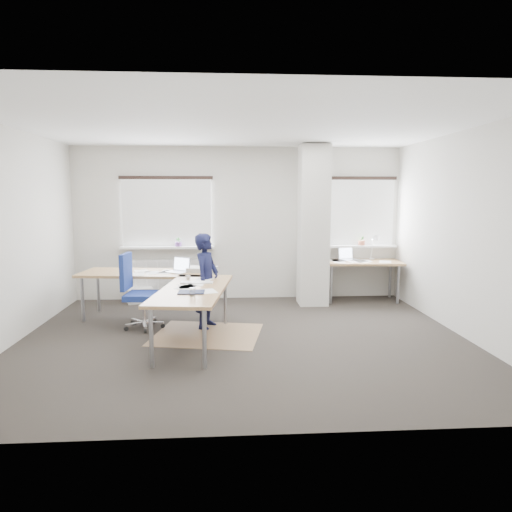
{
  "coord_description": "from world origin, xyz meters",
  "views": [
    {
      "loc": [
        -0.22,
        -5.95,
        1.92
      ],
      "look_at": [
        0.22,
        0.9,
        1.01
      ],
      "focal_mm": 32.0,
      "sensor_mm": 36.0,
      "label": 1
    }
  ],
  "objects": [
    {
      "name": "task_chair",
      "position": [
        -1.47,
        0.6,
        0.31
      ],
      "size": [
        0.6,
        0.59,
        1.1
      ],
      "rotation": [
        0.0,
        0.0,
        -0.09
      ],
      "color": "navy",
      "rests_on": "ground"
    },
    {
      "name": "room_shell",
      "position": [
        0.18,
        0.45,
        1.75
      ],
      "size": [
        6.04,
        5.04,
        2.82
      ],
      "color": "beige",
      "rests_on": "ground"
    },
    {
      "name": "white_crate",
      "position": [
        -1.8,
        2.25,
        0.13
      ],
      "size": [
        0.52,
        0.44,
        0.27
      ],
      "primitive_type": "cube",
      "rotation": [
        0.0,
        0.0,
        0.35
      ],
      "color": "white",
      "rests_on": "ground"
    },
    {
      "name": "desk_side",
      "position": [
        2.25,
        2.16,
        0.69
      ],
      "size": [
        1.44,
        0.79,
        1.22
      ],
      "rotation": [
        0.0,
        0.0,
        -0.07
      ],
      "color": "brown",
      "rests_on": "ground"
    },
    {
      "name": "floor_mat",
      "position": [
        -0.5,
        0.22,
        0.0
      ],
      "size": [
        1.63,
        1.46,
        0.01
      ],
      "primitive_type": "cube",
      "rotation": [
        0.0,
        0.0,
        -0.19
      ],
      "color": "#8B6B4B",
      "rests_on": "ground"
    },
    {
      "name": "ground",
      "position": [
        0.0,
        0.0,
        0.0
      ],
      "size": [
        6.0,
        6.0,
        0.0
      ],
      "primitive_type": "plane",
      "color": "#2A2622",
      "rests_on": "ground"
    },
    {
      "name": "person",
      "position": [
        -0.52,
        0.59,
        0.69
      ],
      "size": [
        0.49,
        0.59,
        1.38
      ],
      "primitive_type": "imported",
      "rotation": [
        0.0,
        0.0,
        1.21
      ],
      "color": "black",
      "rests_on": "ground"
    },
    {
      "name": "desk_main",
      "position": [
        -1.03,
        0.56,
        0.69
      ],
      "size": [
        2.41,
        2.88,
        0.96
      ],
      "rotation": [
        0.0,
        0.0,
        -0.13
      ],
      "color": "brown",
      "rests_on": "ground"
    }
  ]
}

